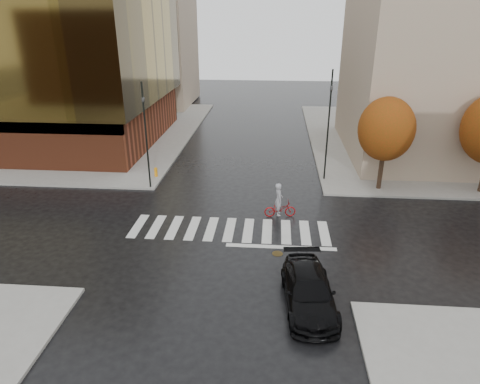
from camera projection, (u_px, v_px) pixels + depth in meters
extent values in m
plane|color=black|center=(229.00, 234.00, 24.64)|extent=(120.00, 120.00, 0.00)
cube|color=gray|center=(54.00, 131.00, 45.49)|extent=(30.00, 30.00, 0.15)
cube|color=gray|center=(462.00, 140.00, 42.29)|extent=(30.00, 30.00, 0.15)
cube|color=silver|center=(230.00, 229.00, 25.10)|extent=(12.00, 3.00, 0.01)
cube|color=brown|center=(26.00, 118.00, 42.00)|extent=(26.00, 18.00, 4.00)
cube|color=olive|center=(9.00, 31.00, 38.89)|extent=(27.00, 19.00, 12.00)
cube|color=tan|center=(453.00, 46.00, 35.39)|extent=(16.00, 16.00, 18.00)
cube|color=tan|center=(137.00, 25.00, 55.88)|extent=(14.00, 12.00, 20.00)
cylinder|color=black|center=(381.00, 170.00, 30.07)|extent=(0.32, 0.32, 2.80)
ellipsoid|color=#90320D|center=(386.00, 129.00, 28.94)|extent=(3.80, 3.80, 4.37)
imported|color=black|center=(309.00, 290.00, 18.38)|extent=(2.51, 5.26, 1.48)
imported|color=maroon|center=(280.00, 209.00, 26.51)|extent=(2.02, 0.94, 1.02)
imported|color=#97989F|center=(279.00, 199.00, 26.26)|extent=(0.60, 0.82, 2.08)
cylinder|color=black|center=(146.00, 137.00, 29.40)|extent=(0.12, 0.12, 7.45)
imported|color=black|center=(143.00, 97.00, 28.35)|extent=(0.23, 0.21, 0.93)
cylinder|color=black|center=(328.00, 127.00, 30.80)|extent=(0.12, 0.12, 8.03)
imported|color=black|center=(332.00, 85.00, 29.67)|extent=(0.22, 0.24, 1.00)
cylinder|color=orange|center=(156.00, 173.00, 32.67)|extent=(0.24, 0.24, 0.60)
sphere|color=orange|center=(156.00, 169.00, 32.56)|extent=(0.26, 0.26, 0.26)
cylinder|color=#473819|center=(277.00, 254.00, 22.59)|extent=(0.72, 0.72, 0.01)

